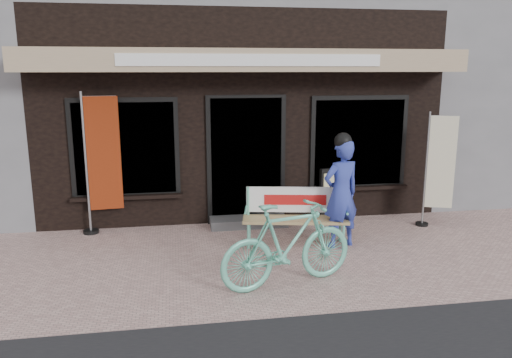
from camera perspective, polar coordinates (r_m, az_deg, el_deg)
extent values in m
plane|color=#BF9992|center=(6.93, 1.32, -9.74)|extent=(70.00, 70.00, 0.00)
cube|color=black|center=(11.40, -3.35, 8.33)|extent=(7.00, 6.00, 3.60)
cube|color=tan|center=(8.05, -0.82, 13.39)|extent=(7.00, 0.80, 0.35)
cube|color=white|center=(7.64, -0.35, 13.44)|extent=(4.00, 0.02, 0.18)
cube|color=black|center=(8.51, -1.12, 2.18)|extent=(1.20, 0.06, 2.10)
cube|color=black|center=(8.50, -1.11, 2.17)|extent=(1.35, 0.04, 2.20)
cube|color=black|center=(8.42, -14.74, 3.38)|extent=(1.60, 0.06, 1.50)
cube|color=black|center=(8.97, 11.65, 4.08)|extent=(1.60, 0.06, 1.50)
cube|color=black|center=(8.41, -14.75, 3.37)|extent=(1.75, 0.04, 1.65)
cube|color=black|center=(8.96, 11.67, 4.07)|extent=(1.75, 0.04, 1.65)
cube|color=black|center=(8.52, -14.48, -2.00)|extent=(1.80, 0.18, 0.06)
cube|color=black|center=(9.07, 11.56, -0.99)|extent=(1.80, 0.18, 0.06)
cube|color=#59595B|center=(8.53, -0.87, -4.88)|extent=(1.30, 0.45, 0.15)
cylinder|color=#65C6A9|center=(7.46, -0.87, -6.59)|extent=(0.05, 0.05, 0.37)
cylinder|color=#65C6A9|center=(7.79, -0.77, -5.74)|extent=(0.05, 0.05, 0.37)
cylinder|color=#65C6A9|center=(7.54, 9.97, -6.57)|extent=(0.05, 0.05, 0.37)
cylinder|color=#65C6A9|center=(7.87, 9.59, -5.74)|extent=(0.05, 0.05, 0.37)
cube|color=tan|center=(7.57, 4.53, -4.66)|extent=(1.63, 0.68, 0.04)
cylinder|color=#65C6A9|center=(7.67, -0.91, -2.68)|extent=(0.05, 0.05, 0.48)
cylinder|color=#65C6A9|center=(7.75, 9.83, -2.71)|extent=(0.05, 0.05, 0.48)
cube|color=white|center=(7.68, 4.49, -2.35)|extent=(1.48, 0.31, 0.40)
cube|color=#B21414|center=(7.66, 4.50, -2.40)|extent=(0.94, 0.19, 0.16)
cylinder|color=#65C6A9|center=(7.52, -1.16, -3.55)|extent=(0.11, 0.39, 0.04)
cylinder|color=#65C6A9|center=(7.60, 10.20, -3.57)|extent=(0.11, 0.39, 0.04)
imported|color=#2E3CA0|center=(7.50, 9.69, -1.67)|extent=(0.68, 0.54, 1.62)
sphere|color=black|center=(7.35, 9.92, 4.25)|extent=(0.32, 0.32, 0.26)
imported|color=#65C6A9|center=(6.14, 3.66, -7.46)|extent=(1.84, 0.95, 1.06)
cylinder|color=gray|center=(8.34, -18.85, 1.60)|extent=(0.04, 0.04, 2.29)
cylinder|color=gray|center=(8.21, -17.55, 8.99)|extent=(0.52, 0.08, 0.02)
cube|color=maroon|center=(8.30, -17.00, 2.77)|extent=(0.52, 0.08, 1.82)
cylinder|color=black|center=(8.61, -18.33, -5.72)|extent=(0.27, 0.27, 0.05)
cylinder|color=gray|center=(8.81, 18.84, 1.00)|extent=(0.04, 0.04, 1.94)
cylinder|color=gray|center=(8.72, 20.70, 6.75)|extent=(0.42, 0.17, 0.02)
cube|color=beige|center=(8.83, 20.43, 1.78)|extent=(0.42, 0.17, 1.54)
cylinder|color=black|center=(9.04, 18.42, -4.90)|extent=(0.27, 0.27, 0.04)
cube|color=black|center=(8.91, 8.63, -1.68)|extent=(0.47, 0.18, 0.93)
cube|color=beige|center=(8.85, 8.82, -1.10)|extent=(0.39, 0.11, 0.57)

